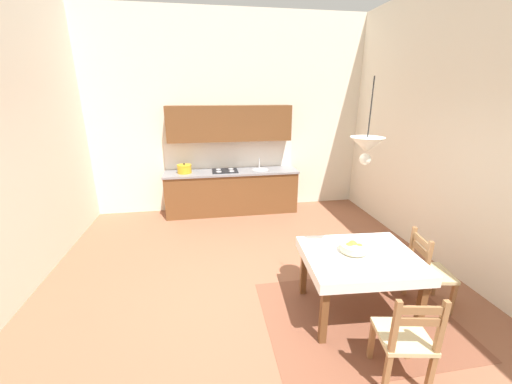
{
  "coord_description": "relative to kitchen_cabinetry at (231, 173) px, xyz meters",
  "views": [
    {
      "loc": [
        -0.53,
        -3.1,
        2.42
      ],
      "look_at": [
        0.13,
        0.85,
        1.12
      ],
      "focal_mm": 21.24,
      "sensor_mm": 36.0,
      "label": 1
    }
  ],
  "objects": [
    {
      "name": "ground_plane",
      "position": [
        0.03,
        -3.01,
        -0.91
      ],
      "size": [
        6.2,
        7.17,
        0.1
      ],
      "primitive_type": "cube",
      "color": "#935B42"
    },
    {
      "name": "wall_back",
      "position": [
        0.03,
        0.33,
        1.13
      ],
      "size": [
        6.2,
        0.12,
        3.97
      ],
      "primitive_type": "cube",
      "color": "silver",
      "rests_on": "ground_plane"
    },
    {
      "name": "wall_right",
      "position": [
        2.89,
        -3.01,
        1.13
      ],
      "size": [
        0.12,
        7.17,
        3.97
      ],
      "primitive_type": "cube",
      "color": "silver",
      "rests_on": "ground_plane"
    },
    {
      "name": "area_rug",
      "position": [
        1.11,
        -3.52,
        -0.85
      ],
      "size": [
        2.1,
        1.6,
        0.01
      ],
      "primitive_type": "cube",
      "color": "brown",
      "rests_on": "ground_plane"
    },
    {
      "name": "kitchen_cabinetry",
      "position": [
        0.0,
        0.0,
        0.0
      ],
      "size": [
        2.73,
        0.63,
        2.2
      ],
      "color": "brown",
      "rests_on": "ground_plane"
    },
    {
      "name": "dining_table",
      "position": [
        1.11,
        -3.42,
        -0.24
      ],
      "size": [
        1.27,
        1.07,
        0.75
      ],
      "color": "brown",
      "rests_on": "ground_plane"
    },
    {
      "name": "dining_chair_window_side",
      "position": [
        1.98,
        -3.43,
        -0.41
      ],
      "size": [
        0.49,
        0.49,
        0.93
      ],
      "color": "#D1BC89",
      "rests_on": "ground_plane"
    },
    {
      "name": "dining_chair_camera_side",
      "position": [
        1.09,
        -4.3,
        -0.41
      ],
      "size": [
        0.49,
        0.49,
        0.93
      ],
      "color": "#D1BC89",
      "rests_on": "ground_plane"
    },
    {
      "name": "fruit_bowl",
      "position": [
        1.05,
        -3.36,
        -0.04
      ],
      "size": [
        0.3,
        0.3,
        0.12
      ],
      "color": "beige",
      "rests_on": "dining_table"
    },
    {
      "name": "pendant_lamp",
      "position": [
        1.01,
        -3.46,
        1.09
      ],
      "size": [
        0.32,
        0.32,
        0.8
      ],
      "color": "black"
    }
  ]
}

